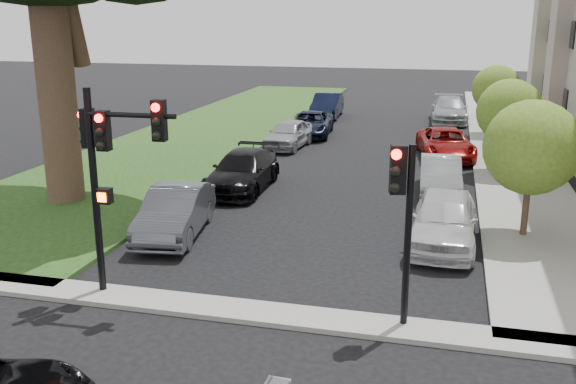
% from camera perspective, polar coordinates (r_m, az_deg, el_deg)
% --- Properties ---
extents(ground, '(140.00, 140.00, 0.00)m').
position_cam_1_polar(ground, '(12.69, -5.74, -14.71)').
color(ground, black).
rests_on(ground, ground).
extents(grass_strip, '(8.00, 44.00, 0.12)m').
position_cam_1_polar(grass_strip, '(37.15, -6.30, 5.62)').
color(grass_strip, '#1C3613').
rests_on(grass_strip, ground).
extents(sidewalk_right, '(3.50, 44.00, 0.12)m').
position_cam_1_polar(sidewalk_right, '(34.96, 18.75, 4.27)').
color(sidewalk_right, '#A5A298').
rests_on(sidewalk_right, ground).
extents(sidewalk_cross, '(60.00, 1.00, 0.12)m').
position_cam_1_polar(sidewalk_cross, '(14.33, -3.00, -10.64)').
color(sidewalk_cross, '#A5A298').
rests_on(sidewalk_cross, ground).
extents(small_tree_a, '(2.73, 2.73, 4.09)m').
position_cam_1_polar(small_tree_a, '(19.52, 20.85, 3.71)').
color(small_tree_a, '#452C20').
rests_on(small_tree_a, ground).
extents(small_tree_b, '(2.62, 2.62, 3.92)m').
position_cam_1_polar(small_tree_b, '(27.42, 19.09, 6.77)').
color(small_tree_b, '#452C20').
rests_on(small_tree_b, ground).
extents(small_tree_c, '(2.55, 2.55, 3.82)m').
position_cam_1_polar(small_tree_c, '(36.38, 18.02, 8.70)').
color(small_tree_c, '#452C20').
rests_on(small_tree_c, ground).
extents(traffic_signal_main, '(2.36, 0.61, 4.84)m').
position_cam_1_polar(traffic_signal_main, '(14.78, -15.70, 3.09)').
color(traffic_signal_main, black).
rests_on(traffic_signal_main, ground).
extents(traffic_signal_secondary, '(0.53, 0.43, 3.93)m').
position_cam_1_polar(traffic_signal_secondary, '(13.00, 10.17, -0.93)').
color(traffic_signal_secondary, black).
rests_on(traffic_signal_secondary, ground).
extents(car_parked_0, '(1.98, 4.59, 1.54)m').
position_cam_1_polar(car_parked_0, '(18.68, 13.70, -2.40)').
color(car_parked_0, silver).
rests_on(car_parked_0, ground).
extents(car_parked_1, '(1.64, 4.19, 1.36)m').
position_cam_1_polar(car_parked_1, '(24.07, 13.38, 1.40)').
color(car_parked_1, '#999BA0').
rests_on(car_parked_1, ground).
extents(car_parked_2, '(3.01, 5.16, 1.35)m').
position_cam_1_polar(car_parked_2, '(30.26, 13.82, 4.20)').
color(car_parked_2, maroon).
rests_on(car_parked_2, ground).
extents(car_parked_4, '(2.33, 5.30, 1.52)m').
position_cam_1_polar(car_parked_4, '(40.74, 14.13, 7.11)').
color(car_parked_4, '#999BA0').
rests_on(car_parked_4, ground).
extents(car_parked_5, '(2.18, 4.58, 1.45)m').
position_cam_1_polar(car_parked_5, '(19.28, -10.00, -1.77)').
color(car_parked_5, '#3F4247').
rests_on(car_parked_5, ground).
extents(car_parked_6, '(2.08, 4.94, 1.42)m').
position_cam_1_polar(car_parked_6, '(24.08, -4.06, 1.87)').
color(car_parked_6, black).
rests_on(car_parked_6, ground).
extents(car_parked_7, '(1.96, 4.19, 1.39)m').
position_cam_1_polar(car_parked_7, '(31.74, 0.05, 5.19)').
color(car_parked_7, '#999BA0').
rests_on(car_parked_7, ground).
extents(car_parked_8, '(2.56, 4.87, 1.30)m').
position_cam_1_polar(car_parked_8, '(34.97, 2.01, 6.07)').
color(car_parked_8, black).
rests_on(car_parked_8, ground).
extents(car_parked_9, '(1.85, 4.72, 1.53)m').
position_cam_1_polar(car_parked_9, '(41.42, 3.50, 7.69)').
color(car_parked_9, black).
rests_on(car_parked_9, ground).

